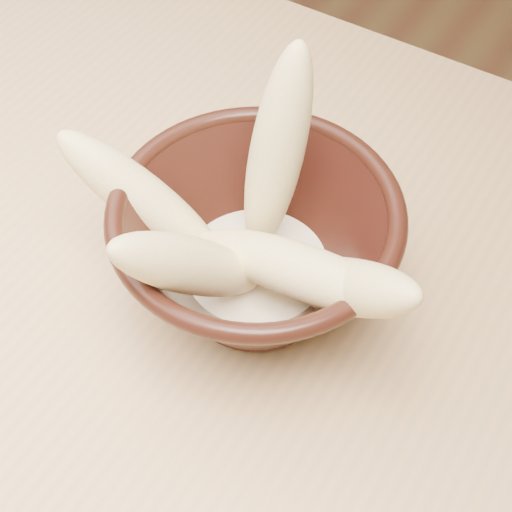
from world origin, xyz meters
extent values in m
cube|color=tan|center=(0.00, 0.00, 0.73)|extent=(1.20, 0.80, 0.04)
cylinder|color=black|center=(0.19, 0.05, 0.76)|extent=(0.09, 0.09, 0.01)
cylinder|color=black|center=(0.19, 0.05, 0.78)|extent=(0.09, 0.09, 0.01)
torus|color=black|center=(0.19, 0.05, 0.85)|extent=(0.20, 0.20, 0.01)
cylinder|color=beige|center=(0.19, 0.05, 0.79)|extent=(0.11, 0.11, 0.02)
ellipsoid|color=#D8C480|center=(0.18, 0.09, 0.87)|extent=(0.05, 0.08, 0.17)
ellipsoid|color=#D8C480|center=(0.11, 0.03, 0.84)|extent=(0.14, 0.07, 0.12)
ellipsoid|color=#D8C480|center=(0.26, 0.04, 0.84)|extent=(0.13, 0.08, 0.13)
ellipsoid|color=#D8C480|center=(0.23, 0.03, 0.84)|extent=(0.17, 0.05, 0.09)
ellipsoid|color=#D8C480|center=(0.18, -0.01, 0.85)|extent=(0.08, 0.13, 0.14)
camera|label=1|loc=(0.35, -0.21, 1.21)|focal=50.00mm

